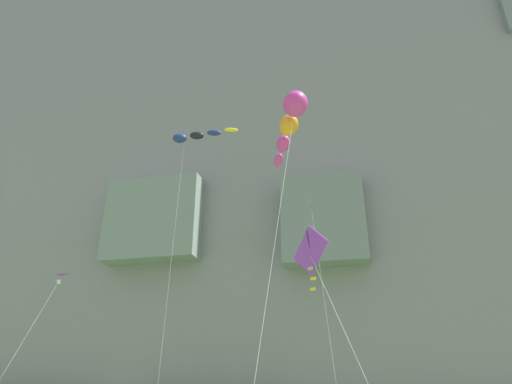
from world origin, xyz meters
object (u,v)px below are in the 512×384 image
Objects in this scene: kite_delta_mid_right at (53,282)px; kite_diamond_low_center at (311,253)px; kite_banner_high_right at (312,212)px; kite_windsock_upper_mid at (289,124)px; kite_windsock_high_center at (195,136)px.

kite_delta_mid_right reaches higher than kite_diamond_low_center.
kite_banner_high_right is 2.08× the size of kite_diamond_low_center.
kite_banner_high_right reaches higher than kite_windsock_upper_mid.
kite_banner_high_right is 1.41× the size of kite_windsock_upper_mid.
kite_windsock_high_center is (-12.30, 15.94, 17.01)m from kite_diamond_low_center.
kite_diamond_low_center is 26.36m from kite_windsock_high_center.
kite_delta_mid_right is 25.24m from kite_diamond_low_center.
kite_banner_high_right is at bearing 13.65° from kite_delta_mid_right.
kite_windsock_upper_mid is 0.48× the size of kite_windsock_high_center.
kite_windsock_upper_mid is 1.47× the size of kite_diamond_low_center.
kite_windsock_high_center reaches higher than kite_windsock_upper_mid.
kite_banner_high_right is at bearing 94.92° from kite_diamond_low_center.
kite_banner_high_right reaches higher than kite_delta_mid_right.
kite_diamond_low_center is (0.26, 3.46, -4.44)m from kite_windsock_upper_mid.
kite_windsock_upper_mid is at bearing -58.15° from kite_windsock_high_center.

